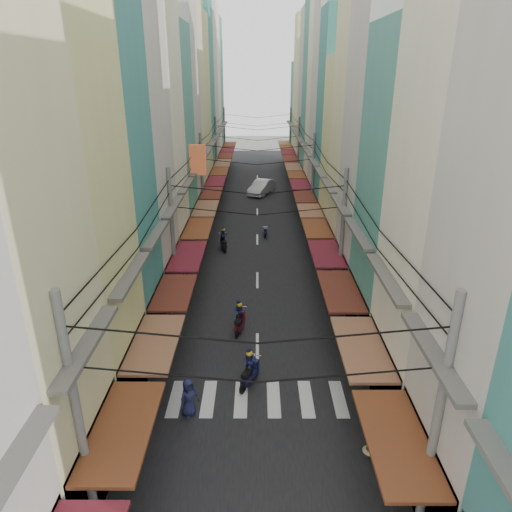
{
  "coord_description": "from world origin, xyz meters",
  "views": [
    {
      "loc": [
        -0.02,
        -21.83,
        13.08
      ],
      "look_at": [
        -0.08,
        3.47,
        2.8
      ],
      "focal_mm": 32.0,
      "sensor_mm": 36.0,
      "label": 1
    }
  ],
  "objects_px": {
    "traffic_sign": "(358,313)",
    "white_car": "(262,194)",
    "bicycle": "(383,337)",
    "market_umbrella": "(387,336)"
  },
  "relations": [
    {
      "from": "white_car",
      "to": "market_umbrella",
      "type": "height_order",
      "value": "market_umbrella"
    },
    {
      "from": "traffic_sign",
      "to": "bicycle",
      "type": "bearing_deg",
      "value": 38.52
    },
    {
      "from": "white_car",
      "to": "market_umbrella",
      "type": "distance_m",
      "value": 34.57
    },
    {
      "from": "white_car",
      "to": "traffic_sign",
      "type": "bearing_deg",
      "value": -60.3
    },
    {
      "from": "traffic_sign",
      "to": "white_car",
      "type": "bearing_deg",
      "value": 97.78
    },
    {
      "from": "white_car",
      "to": "bicycle",
      "type": "bearing_deg",
      "value": -56.61
    },
    {
      "from": "bicycle",
      "to": "traffic_sign",
      "type": "relative_size",
      "value": 0.45
    },
    {
      "from": "bicycle",
      "to": "market_umbrella",
      "type": "xyz_separation_m",
      "value": [
        -1.01,
        -3.73,
        2.39
      ]
    },
    {
      "from": "white_car",
      "to": "traffic_sign",
      "type": "height_order",
      "value": "traffic_sign"
    },
    {
      "from": "market_umbrella",
      "to": "traffic_sign",
      "type": "height_order",
      "value": "traffic_sign"
    }
  ]
}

